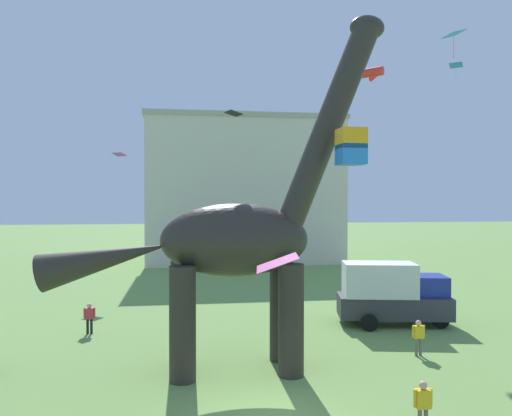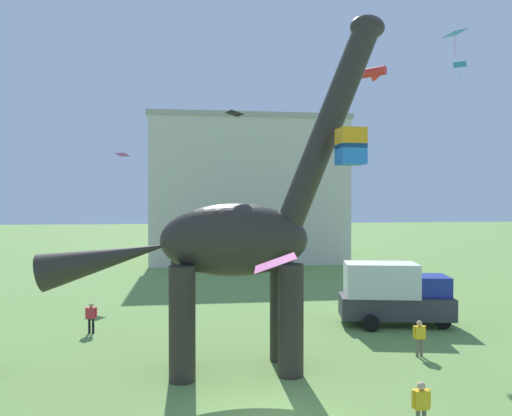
% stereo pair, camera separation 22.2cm
% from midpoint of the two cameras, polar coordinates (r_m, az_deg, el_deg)
% --- Properties ---
extents(dinosaur_sculpture, '(12.99, 2.75, 13.58)m').
position_cam_midpoint_polar(dinosaur_sculpture, '(18.72, -2.30, -3.69)').
color(dinosaur_sculpture, '#2D2823').
rests_on(dinosaur_sculpture, ground_plane).
extents(parked_box_truck, '(5.91, 3.17, 3.20)m').
position_cam_midpoint_polar(parked_box_truck, '(26.75, 15.72, -9.37)').
color(parked_box_truck, '#38383D').
rests_on(parked_box_truck, ground_plane).
extents(person_photographer, '(0.55, 0.24, 1.47)m').
position_cam_midpoint_polar(person_photographer, '(15.25, 18.84, -20.39)').
color(person_photographer, '#6B6056').
rests_on(person_photographer, ground_plane).
extents(person_strolling_adult, '(0.55, 0.24, 1.46)m').
position_cam_midpoint_polar(person_strolling_adult, '(25.62, -18.14, -11.58)').
color(person_strolling_adult, black).
rests_on(person_strolling_adult, ground_plane).
extents(person_far_spectator, '(0.55, 0.24, 1.48)m').
position_cam_midpoint_polar(person_far_spectator, '(22.05, 18.51, -13.62)').
color(person_far_spectator, '#6B6056').
rests_on(person_far_spectator, ground_plane).
extents(kite_mid_center, '(0.93, 0.93, 1.30)m').
position_cam_midpoint_polar(kite_mid_center, '(18.13, 11.16, 6.92)').
color(kite_mid_center, orange).
extents(kite_far_right, '(1.20, 1.15, 1.27)m').
position_cam_midpoint_polar(kite_far_right, '(44.36, 22.49, 14.95)').
color(kite_far_right, '#287AE5').
extents(kite_near_low, '(0.84, 0.98, 0.17)m').
position_cam_midpoint_polar(kite_near_low, '(22.95, -2.22, 10.80)').
color(kite_near_low, black).
extents(kite_near_high, '(1.17, 1.11, 0.22)m').
position_cam_midpoint_polar(kite_near_high, '(39.15, -14.91, 5.94)').
color(kite_near_high, purple).
extents(kite_trailing, '(0.70, 0.92, 1.10)m').
position_cam_midpoint_polar(kite_trailing, '(23.35, 22.14, 18.05)').
color(kite_trailing, '#287AE5').
extents(kite_mid_right, '(1.41, 1.80, 0.44)m').
position_cam_midpoint_polar(kite_mid_right, '(14.40, 2.66, -6.27)').
color(kite_mid_right, pink).
extents(kite_mid_left, '(2.10, 2.11, 0.60)m').
position_cam_midpoint_polar(kite_mid_left, '(33.24, 13.27, 14.79)').
color(kite_mid_left, red).
extents(background_building_block, '(20.06, 11.46, 14.89)m').
position_cam_midpoint_polar(background_building_block, '(53.25, -1.04, 2.07)').
color(background_building_block, beige).
rests_on(background_building_block, ground_plane).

